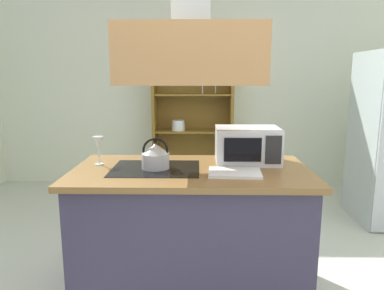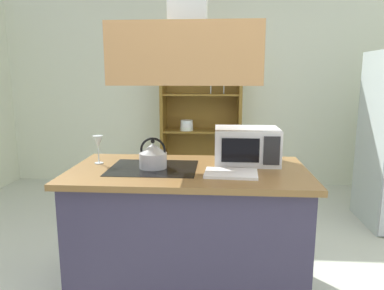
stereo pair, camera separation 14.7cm
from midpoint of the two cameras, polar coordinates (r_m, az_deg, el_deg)
name	(u,v)px [view 2 (the right image)]	position (r m, az deg, el deg)	size (l,w,h in m)	color
wall_back	(215,89)	(5.14, 4.48, 8.83)	(6.00, 0.12, 2.70)	silver
kitchen_island	(188,229)	(2.64, 1.08, -13.21)	(1.63, 0.87, 0.90)	#39344C
range_hood	(188,39)	(2.42, 1.20, 16.45)	(0.90, 0.70, 1.22)	#BA844D
dish_cabinet	(201,124)	(4.97, 2.27, 3.32)	(1.08, 0.40, 1.98)	olive
kettle	(153,155)	(2.49, -4.51, -1.66)	(0.19, 0.19, 0.21)	#B4B3B9
cutting_board	(231,173)	(2.36, 7.97, -4.48)	(0.34, 0.24, 0.02)	white
microwave	(247,146)	(2.67, 10.20, -0.12)	(0.46, 0.35, 0.26)	silver
wine_glass_on_counter	(98,143)	(2.68, -13.14, 0.30)	(0.08, 0.08, 0.21)	silver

